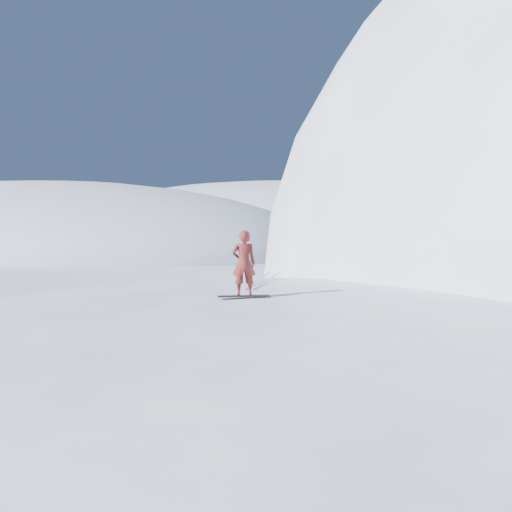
# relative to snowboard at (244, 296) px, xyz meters

# --- Properties ---
(ground) EXTENTS (400.00, 400.00, 0.00)m
(ground) POSITION_rel_snowboard_xyz_m (1.18, -0.72, -2.41)
(ground) COLOR white
(ground) RESTS_ON ground
(near_ridge) EXTENTS (36.00, 28.00, 4.80)m
(near_ridge) POSITION_rel_snowboard_xyz_m (2.18, 2.28, -2.41)
(near_ridge) COLOR white
(near_ridge) RESTS_ON ground
(far_ridge_a) EXTENTS (120.00, 70.00, 28.00)m
(far_ridge_a) POSITION_rel_snowboard_xyz_m (-68.82, 59.28, -2.41)
(far_ridge_a) COLOR white
(far_ridge_a) RESTS_ON ground
(far_ridge_c) EXTENTS (140.00, 90.00, 36.00)m
(far_ridge_c) POSITION_rel_snowboard_xyz_m (-38.82, 109.28, -2.41)
(far_ridge_c) COLOR white
(far_ridge_c) RESTS_ON ground
(wind_bumps) EXTENTS (16.00, 14.40, 1.00)m
(wind_bumps) POSITION_rel_snowboard_xyz_m (0.62, 1.40, -2.41)
(wind_bumps) COLOR white
(wind_bumps) RESTS_ON ground
(snowboard) EXTENTS (1.46, 0.93, 0.02)m
(snowboard) POSITION_rel_snowboard_xyz_m (0.00, 0.00, 0.00)
(snowboard) COLOR black
(snowboard) RESTS_ON near_ridge
(snowboarder) EXTENTS (0.80, 0.70, 1.85)m
(snowboarder) POSITION_rel_snowboard_xyz_m (0.00, 0.00, 0.94)
(snowboarder) COLOR maroon
(snowboarder) RESTS_ON snowboard
(vapor_plume) EXTENTS (9.12, 7.30, 6.38)m
(vapor_plume) POSITION_rel_snowboard_xyz_m (-42.94, 36.33, -2.41)
(vapor_plume) COLOR white
(vapor_plume) RESTS_ON ground
(board_tracks) EXTENTS (1.44, 5.94, 0.04)m
(board_tracks) POSITION_rel_snowboard_xyz_m (-1.00, 4.55, 0.01)
(board_tracks) COLOR silver
(board_tracks) RESTS_ON ground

